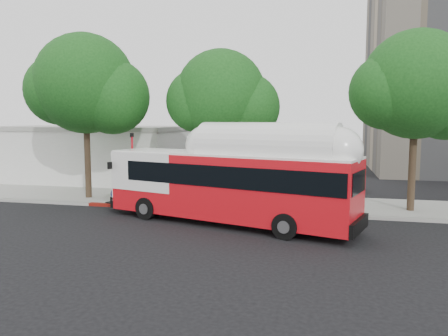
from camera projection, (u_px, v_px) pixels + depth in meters
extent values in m
plane|color=black|center=(211.00, 231.00, 18.70)|extent=(120.00, 120.00, 0.00)
cube|color=gray|center=(240.00, 202.00, 24.99)|extent=(60.00, 5.00, 0.15)
cube|color=gray|center=(230.00, 211.00, 22.47)|extent=(60.00, 0.30, 0.15)
cube|color=maroon|center=(175.00, 208.00, 23.15)|extent=(10.00, 0.32, 0.16)
cylinder|color=#2D2116|center=(87.00, 149.00, 25.73)|extent=(0.36, 0.36, 6.08)
sphere|color=#134514|center=(85.00, 84.00, 25.32)|extent=(5.80, 5.80, 5.80)
sphere|color=#134514|center=(112.00, 97.00, 25.24)|extent=(4.35, 4.35, 4.35)
cylinder|color=#2D2116|center=(221.00, 156.00, 24.44)|extent=(0.36, 0.36, 5.44)
sphere|color=#134514|center=(221.00, 95.00, 24.08)|extent=(5.00, 5.00, 5.00)
sphere|color=#134514|center=(246.00, 107.00, 24.03)|extent=(3.75, 3.75, 3.75)
cylinder|color=#2D2116|center=(413.00, 157.00, 21.97)|extent=(0.36, 0.36, 5.76)
sphere|color=#134514|center=(416.00, 85.00, 21.58)|extent=(5.40, 5.40, 5.40)
sphere|color=#134514|center=(447.00, 99.00, 21.52)|extent=(4.05, 4.05, 4.05)
cube|color=silver|center=(88.00, 154.00, 35.21)|extent=(16.00, 10.00, 4.00)
cube|color=gray|center=(87.00, 128.00, 34.98)|extent=(16.20, 10.20, 0.30)
cube|color=red|center=(227.00, 186.00, 19.79)|extent=(11.90, 5.79, 2.82)
cube|color=black|center=(237.00, 174.00, 19.49)|extent=(10.80, 5.51, 0.92)
cube|color=white|center=(227.00, 154.00, 19.64)|extent=(11.88, 5.72, 0.10)
cube|color=white|center=(267.00, 150.00, 18.65)|extent=(6.52, 3.66, 0.53)
cube|color=black|center=(123.00, 201.00, 23.09)|extent=(1.25, 1.90, 0.06)
imported|color=navy|center=(122.00, 192.00, 23.04)|extent=(1.04, 1.77, 0.88)
cylinder|color=red|center=(133.00, 172.00, 23.89)|extent=(0.11, 0.11, 3.83)
cube|color=black|center=(132.00, 135.00, 23.68)|extent=(0.05, 0.38, 0.24)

